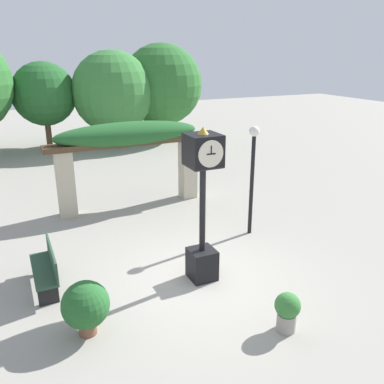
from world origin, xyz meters
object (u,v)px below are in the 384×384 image
Objects in this scene: potted_plant_near_left at (287,310)px; lamp_post at (253,165)px; potted_plant_near_right at (86,306)px; park_bench at (47,268)px; pedestal_clock at (203,201)px.

lamp_post is at bearing 66.33° from potted_plant_near_left.
lamp_post is (4.73, 2.30, 1.33)m from potted_plant_near_right.
park_bench reaches higher than potted_plant_near_left.
pedestal_clock is at bearing 71.40° from park_bench.
pedestal_clock is at bearing 104.40° from potted_plant_near_left.
pedestal_clock is at bearing 17.14° from potted_plant_near_right.
pedestal_clock reaches higher than park_bench.
potted_plant_near_left is 3.42m from potted_plant_near_right.
potted_plant_near_right is 5.43m from lamp_post.
potted_plant_near_left is 4.77m from park_bench.
potted_plant_near_left is 0.25× the size of lamp_post.
lamp_post is at bearing 95.45° from park_bench.
pedestal_clock is 2.11× the size of park_bench.
potted_plant_near_right reaches higher than park_bench.
potted_plant_near_right reaches higher than potted_plant_near_left.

